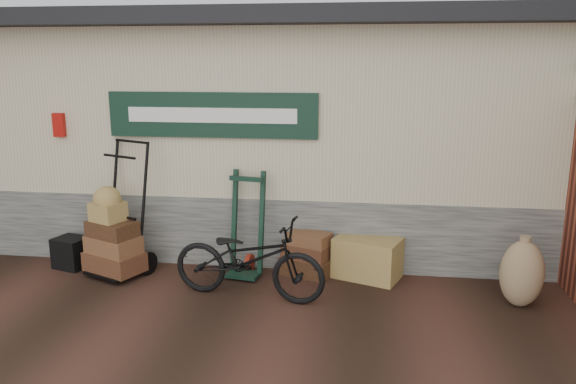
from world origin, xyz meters
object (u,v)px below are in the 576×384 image
object	(u,v)px
suitcase_stack	(307,253)
black_trunk	(72,253)
bicycle	(249,254)
porter_trolley	(123,207)
green_barrow	(247,224)
wicker_hamper	(367,258)

from	to	relation	value
suitcase_stack	black_trunk	size ratio (longest dim) A/B	1.58
black_trunk	bicycle	distance (m)	2.55
porter_trolley	green_barrow	bearing A→B (deg)	28.00
porter_trolley	bicycle	bearing A→B (deg)	5.04
black_trunk	porter_trolley	bearing A→B (deg)	-3.38
wicker_hamper	black_trunk	distance (m)	3.77
wicker_hamper	black_trunk	size ratio (longest dim) A/B	1.95
black_trunk	bicycle	bearing A→B (deg)	-14.17
black_trunk	bicycle	xyz separation A→B (m)	(2.45, -0.62, 0.31)
suitcase_stack	wicker_hamper	distance (m)	0.74
porter_trolley	wicker_hamper	size ratio (longest dim) A/B	2.20
suitcase_stack	bicycle	size ratio (longest dim) A/B	0.35
black_trunk	wicker_hamper	bearing A→B (deg)	2.64
wicker_hamper	black_trunk	bearing A→B (deg)	-177.36
suitcase_stack	black_trunk	bearing A→B (deg)	-176.71
wicker_hamper	bicycle	bearing A→B (deg)	-148.93
porter_trolley	green_barrow	distance (m)	1.54
wicker_hamper	bicycle	xyz separation A→B (m)	(-1.31, -0.79, 0.26)
bicycle	suitcase_stack	bearing A→B (deg)	-27.21
porter_trolley	bicycle	world-z (taller)	porter_trolley
green_barrow	black_trunk	distance (m)	2.33
suitcase_stack	porter_trolley	bearing A→B (deg)	-174.48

